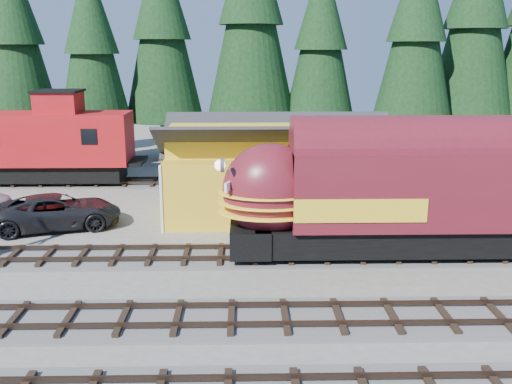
{
  "coord_description": "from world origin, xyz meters",
  "views": [
    {
      "loc": [
        -1.94,
        -19.43,
        8.83
      ],
      "look_at": [
        -1.45,
        4.0,
        2.93
      ],
      "focal_mm": 40.0,
      "sensor_mm": 36.0,
      "label": 1
    }
  ],
  "objects_px": {
    "depot": "(280,162)",
    "caboose": "(46,142)",
    "pickup_truck_a": "(57,212)",
    "locomotive": "(412,196)"
  },
  "relations": [
    {
      "from": "locomotive",
      "to": "caboose",
      "type": "xyz_separation_m",
      "value": [
        -20.21,
        14.0,
        0.13
      ]
    },
    {
      "from": "pickup_truck_a",
      "to": "depot",
      "type": "bearing_deg",
      "value": -95.19
    },
    {
      "from": "pickup_truck_a",
      "to": "caboose",
      "type": "bearing_deg",
      "value": 4.53
    },
    {
      "from": "depot",
      "to": "pickup_truck_a",
      "type": "distance_m",
      "value": 11.77
    },
    {
      "from": "depot",
      "to": "pickup_truck_a",
      "type": "height_order",
      "value": "depot"
    },
    {
      "from": "locomotive",
      "to": "caboose",
      "type": "bearing_deg",
      "value": 145.29
    },
    {
      "from": "depot",
      "to": "locomotive",
      "type": "relative_size",
      "value": 0.74
    },
    {
      "from": "caboose",
      "to": "pickup_truck_a",
      "type": "bearing_deg",
      "value": -69.53
    },
    {
      "from": "caboose",
      "to": "pickup_truck_a",
      "type": "relative_size",
      "value": 1.79
    },
    {
      "from": "depot",
      "to": "caboose",
      "type": "height_order",
      "value": "caboose"
    }
  ]
}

